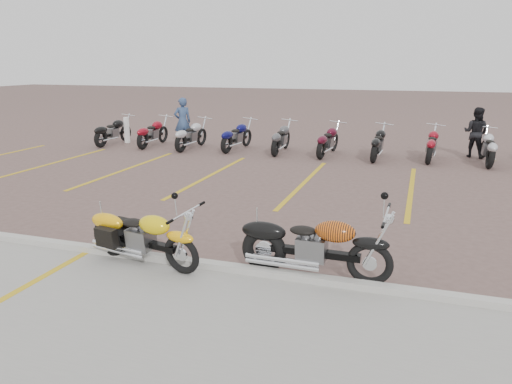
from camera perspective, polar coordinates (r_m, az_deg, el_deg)
ground at (r=9.51m, az=0.07°, el=-4.30°), size 100.00×100.00×0.00m
concrete_apron at (r=5.82m, az=-14.77°, el=-17.92°), size 60.00×5.00×0.01m
curb at (r=7.74m, az=-4.65°, el=-8.44°), size 60.00×0.18×0.12m
parking_stripes at (r=13.22m, az=5.54°, el=1.08°), size 38.00×5.50×0.01m
yellow_cruiser at (r=7.99m, az=-12.87°, el=-5.17°), size 2.09×0.55×0.87m
flame_cruiser at (r=7.35m, az=6.35°, el=-6.41°), size 2.25×0.34×0.93m
person_a at (r=19.21m, az=-8.39°, el=7.96°), size 0.78×0.76×1.80m
person_b at (r=18.11m, az=23.83°, el=6.24°), size 0.99×0.90×1.66m
bollard at (r=20.32m, az=-14.55°, el=6.87°), size 0.15×0.15×1.00m
bg_bike_row at (r=16.84m, az=16.50°, el=5.38°), size 22.21×2.04×1.10m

